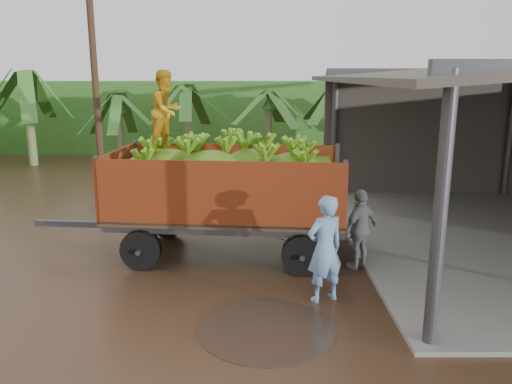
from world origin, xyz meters
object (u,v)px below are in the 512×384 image
utility_pole (95,77)px  man_grey (360,229)px  man_blue (325,249)px  banana_trailer (226,188)px

utility_pole → man_grey: bearing=-47.0°
man_blue → utility_pole: utility_pole is taller
man_blue → utility_pole: size_ratio=0.25×
man_grey → banana_trailer: bearing=-58.2°
banana_trailer → man_grey: bearing=-11.4°
banana_trailer → man_blue: bearing=-46.5°
man_blue → utility_pole: (-6.86, 9.89, 2.89)m
banana_trailer → man_grey: banana_trailer is taller
banana_trailer → utility_pole: (-5.01, 7.53, 2.33)m
banana_trailer → man_grey: size_ratio=4.18×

